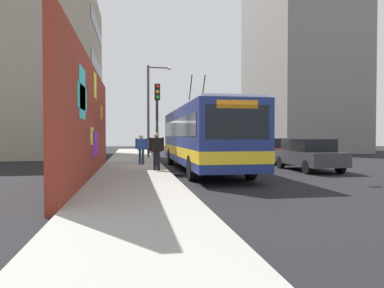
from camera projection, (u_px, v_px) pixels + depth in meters
ground_plane at (163, 168)px, 18.75m from camera, size 80.00×80.00×0.00m
sidewalk_slab at (133, 167)px, 18.48m from camera, size 48.00×3.20×0.15m
graffiti_wall at (89, 122)px, 14.02m from camera, size 13.68×0.32×4.63m
building_far_left at (38, 76)px, 28.45m from camera, size 10.26×9.36×13.30m
building_far_right at (299, 58)px, 39.08m from camera, size 13.57×9.18×21.09m
city_bus at (203, 135)px, 17.15m from camera, size 11.52×2.64×4.94m
parked_car_dark_gray at (308, 154)px, 17.24m from camera, size 4.29×1.87×1.58m
parked_car_red at (266, 150)px, 22.57m from camera, size 4.18×1.93×1.58m
parked_car_champagne at (238, 147)px, 28.55m from camera, size 4.83×1.75×1.58m
pedestrian_midblock at (141, 147)px, 19.30m from camera, size 0.22×0.67×1.65m
pedestrian_at_curb at (156, 148)px, 15.97m from camera, size 0.23×0.76×1.73m
traffic_light at (157, 111)px, 18.04m from camera, size 0.49×0.28×4.31m
street_lamp at (151, 105)px, 25.43m from camera, size 0.44×1.77×6.76m
curbside_puddle at (184, 175)px, 15.20m from camera, size 1.70×1.70×0.00m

